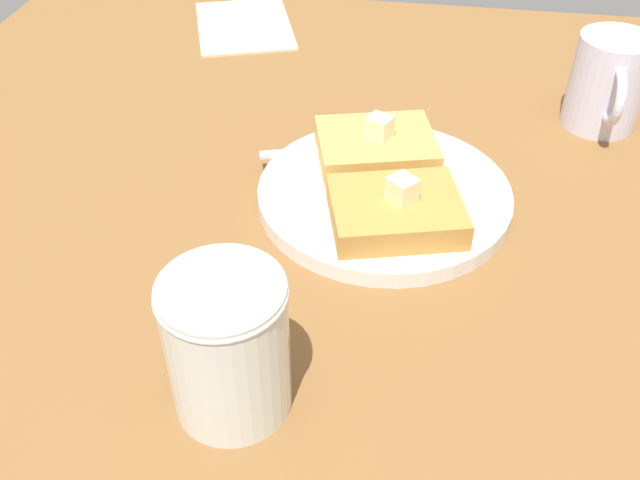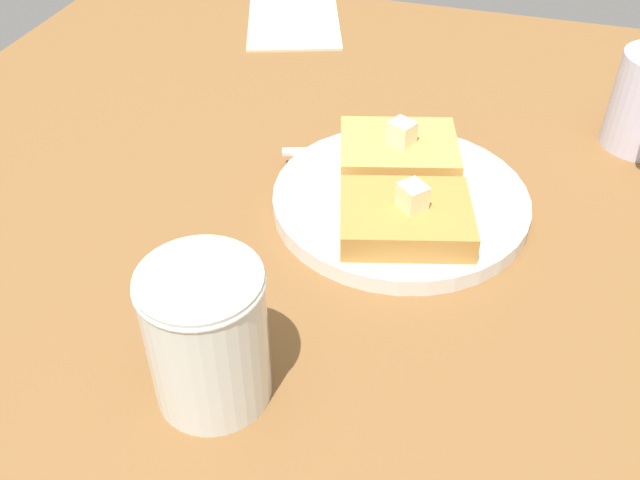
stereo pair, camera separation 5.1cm
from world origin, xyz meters
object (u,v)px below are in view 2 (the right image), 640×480
Objects in this scene: plate at (400,200)px; fork at (381,150)px; syrup_jar at (208,340)px; napkin at (294,23)px.

plate is 1.39× the size of fork.
syrup_jar is at bearing -18.45° from plate.
syrup_jar is at bearing -8.91° from fork.
plate reaches higher than napkin.
plate is 6.67cm from fork.
napkin is (-56.11, -13.29, -4.53)cm from syrup_jar.
syrup_jar reaches higher than plate.
syrup_jar is 0.62× the size of napkin.
plate is at bearing 31.65° from napkin.
syrup_jar is 57.84cm from napkin.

